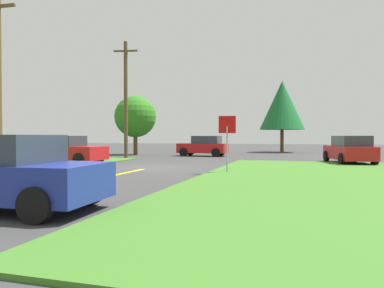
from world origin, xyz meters
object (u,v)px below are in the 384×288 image
Objects in this scene: car_behind_on_main_road at (5,173)px; oak_tree_left at (135,117)px; stop_sign at (227,133)px; parked_car_near_building at (66,150)px; pine_tree_center at (282,105)px; utility_pole_mid at (126,98)px; car_on_crossroad at (349,150)px; car_approaching_junction at (204,146)px.

car_behind_on_main_road is 0.83× the size of oak_tree_left.
car_behind_on_main_road is at bearing 67.02° from stop_sign.
parked_car_near_building is 22.76m from pine_tree_center.
utility_pole_mid is at bearing -73.78° from oak_tree_left.
car_on_crossroad is at bearing -73.01° from pine_tree_center.
parked_car_near_building and car_behind_on_main_road have the same top height.
stop_sign is 0.52× the size of car_on_crossroad.
car_behind_on_main_road is (-3.12, -9.06, -0.92)m from stop_sign.
car_on_crossroad is 0.67× the size of pine_tree_center.
pine_tree_center is at bearing -97.27° from stop_sign.
car_on_crossroad is 1.12× the size of car_behind_on_main_road.
car_approaching_junction is 0.46× the size of utility_pole_mid.
car_approaching_junction is at bearing 36.71° from utility_pole_mid.
stop_sign is 13.88m from car_approaching_junction.
stop_sign is 0.58× the size of car_behind_on_main_road.
car_on_crossroad is 16.48m from parked_car_near_building.
car_approaching_junction is (5.61, 10.26, -0.00)m from parked_car_near_building.
car_on_crossroad is 1.20× the size of car_approaching_junction.
car_on_crossroad and parked_car_near_building have the same top height.
oak_tree_left is at bearing 106.22° from utility_pole_mid.
parked_car_near_building is 1.12× the size of car_behind_on_main_road.
parked_car_near_building is at bearing -19.90° from stop_sign.
car_approaching_junction is 7.23m from utility_pole_mid.
oak_tree_left reaches higher than parked_car_near_building.
car_approaching_junction is at bearing 50.21° from car_on_crossroad.
car_behind_on_main_road is (6.93, -11.92, -0.00)m from parked_car_near_building.
oak_tree_left is (-1.27, 4.37, -1.15)m from utility_pole_mid.
stop_sign is 0.29× the size of utility_pole_mid.
stop_sign is at bearing 111.21° from car_approaching_junction.
pine_tree_center is at bearing 66.04° from parked_car_near_building.
stop_sign is 0.48× the size of oak_tree_left.
stop_sign is at bearing -44.81° from utility_pole_mid.
parked_car_near_building is 1.20× the size of car_approaching_junction.
stop_sign reaches higher than car_on_crossroad.
car_on_crossroad and car_approaching_junction have the same top height.
car_approaching_junction is (-1.32, 22.18, -0.00)m from car_behind_on_main_road.
oak_tree_left is (-7.60, 22.81, 2.48)m from car_behind_on_main_road.
stop_sign is 0.34× the size of pine_tree_center.
car_approaching_junction is 0.56× the size of pine_tree_center.
pine_tree_center is (11.99, 8.47, 1.40)m from oak_tree_left.
car_behind_on_main_road is 1.07× the size of car_approaching_junction.
oak_tree_left is at bearing -3.19° from car_approaching_junction.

